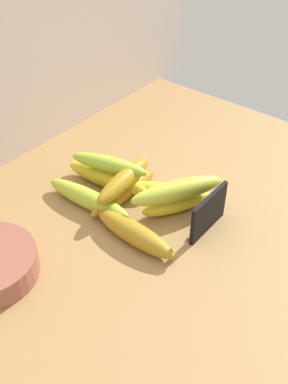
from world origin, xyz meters
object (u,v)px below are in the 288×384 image
Objects in this scene: chalkboard_sign at (208,214)px; banana_0 at (154,189)px; banana_3 at (135,234)px; banana_8 at (177,190)px; banana_2 at (177,204)px; banana_5 at (124,192)px; banana_6 at (124,180)px; banana_7 at (109,165)px; banana_1 at (88,199)px; banana_4 at (107,178)px.

banana_0 is at bearing 83.17° from chalkboard_sign.
banana_3 is 0.94× the size of banana_8.
banana_2 is 11.31cm from banana_5.
banana_3 is at bearing -130.32° from banana_6.
banana_8 is (0.22, 7.34, 1.80)cm from chalkboard_sign.
banana_1 is at bearing -174.96° from banana_7.
banana_4 is (9.30, 15.41, 0.07)cm from banana_3.
chalkboard_sign is at bearing -79.55° from banana_6.
banana_5 is at bearing 99.31° from chalkboard_sign.
banana_7 reaches higher than banana_4.
banana_4 is 1.14× the size of banana_6.
banana_5 is (-1.03, -5.66, -0.54)cm from banana_4.
banana_6 is (-3.31, 17.93, 1.33)cm from chalkboard_sign.
banana_6 reaches higher than banana_5.
banana_4 is (-2.77, 16.31, 0.40)cm from banana_2.
banana_8 is at bearing 88.26° from chalkboard_sign.
banana_2 is at bearing -97.84° from banana_0.
banana_2 is (10.17, -14.75, -0.23)cm from banana_1.
banana_3 reaches higher than banana_2.
chalkboard_sign is at bearing -37.16° from banana_3.
banana_7 is (-2.05, 23.03, 2.19)cm from chalkboard_sign.
banana_6 reaches higher than banana_1.
banana_2 is 3.93cm from banana_8.
banana_5 is 1.11× the size of banana_6.
banana_5 is at bearing -101.32° from banana_7.
chalkboard_sign is 24.34cm from banana_1.
banana_5 is 3.57cm from banana_6.
banana_1 is at bearing 122.52° from banana_8.
banana_2 reaches higher than banana_0.
banana_2 is at bearing -70.37° from banana_5.
banana_8 is at bearing -152.69° from banana_2.
banana_0 is 7.22cm from banana_6.
banana_5 is (8.27, 9.75, -0.46)cm from banana_3.
banana_2 is 0.83× the size of banana_3.
chalkboard_sign reaches higher than banana_1.
banana_6 reaches higher than banana_3.
chalkboard_sign is 0.64× the size of banana_6.
banana_7 reaches higher than banana_3.
banana_8 reaches higher than banana_0.
banana_3 reaches higher than banana_0.
banana_7 is at bearing 100.49° from banana_2.
banana_7 is 15.86cm from banana_8.
chalkboard_sign is 0.53× the size of banana_0.
banana_6 reaches higher than banana_0.
banana_8 reaches higher than banana_4.
banana_0 is 1.38× the size of banana_2.
banana_6 is (-1.34, -6.02, 3.00)cm from banana_4.
banana_0 is at bearing 77.79° from banana_8.
banana_0 is at bearing -67.18° from banana_7.
banana_4 is at bearing 110.46° from banana_0.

